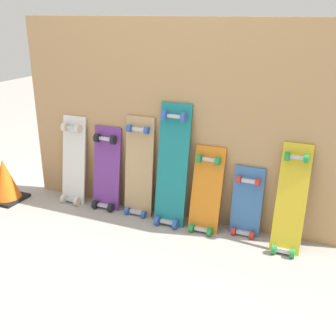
{
  "coord_description": "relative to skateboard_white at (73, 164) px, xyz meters",
  "views": [
    {
      "loc": [
        1.11,
        -2.61,
        1.47
      ],
      "look_at": [
        0.0,
        -0.07,
        0.43
      ],
      "focal_mm": 44.71,
      "sensor_mm": 36.0,
      "label": 1
    }
  ],
  "objects": [
    {
      "name": "skateboard_blue",
      "position": [
        1.41,
        0.02,
        -0.11
      ],
      "size": [
        0.21,
        0.14,
        0.55
      ],
      "color": "#386BAD",
      "rests_on": "ground"
    },
    {
      "name": "plywood_wall_panel",
      "position": [
        0.85,
        0.1,
        0.4
      ],
      "size": [
        2.48,
        0.04,
        1.44
      ],
      "primitive_type": "cube",
      "color": "tan",
      "rests_on": "ground"
    },
    {
      "name": "ground_plane",
      "position": [
        0.85,
        0.03,
        -0.32
      ],
      "size": [
        12.0,
        12.0,
        0.0
      ],
      "primitive_type": "plane",
      "color": "#9E9991"
    },
    {
      "name": "skateboard_natural",
      "position": [
        0.58,
        0.01,
        0.02
      ],
      "size": [
        0.23,
        0.17,
        0.82
      ],
      "color": "tan",
      "rests_on": "ground"
    },
    {
      "name": "traffic_cone",
      "position": [
        -0.53,
        -0.22,
        -0.15
      ],
      "size": [
        0.26,
        0.26,
        0.35
      ],
      "color": "black",
      "rests_on": "ground"
    },
    {
      "name": "skateboard_purple",
      "position": [
        0.3,
        0.01,
        -0.03
      ],
      "size": [
        0.23,
        0.18,
        0.71
      ],
      "color": "#6B338C",
      "rests_on": "ground"
    },
    {
      "name": "skateboard_white",
      "position": [
        0.0,
        0.0,
        0.0
      ],
      "size": [
        0.21,
        0.19,
        0.76
      ],
      "color": "silver",
      "rests_on": "ground"
    },
    {
      "name": "skateboard_teal",
      "position": [
        0.87,
        -0.02,
        0.09
      ],
      "size": [
        0.23,
        0.23,
        0.94
      ],
      "color": "#197A7F",
      "rests_on": "ground"
    },
    {
      "name": "skateboard_orange",
      "position": [
        1.13,
        -0.02,
        -0.06
      ],
      "size": [
        0.22,
        0.22,
        0.66
      ],
      "color": "orange",
      "rests_on": "ground"
    },
    {
      "name": "skateboard_yellow",
      "position": [
        1.71,
        -0.05,
        -0.01
      ],
      "size": [
        0.19,
        0.28,
        0.76
      ],
      "color": "gold",
      "rests_on": "ground"
    }
  ]
}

